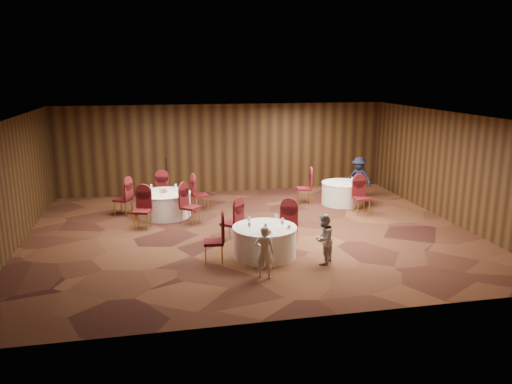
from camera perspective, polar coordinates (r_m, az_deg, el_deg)
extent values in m
plane|color=black|center=(13.83, -0.65, -4.67)|extent=(12.00, 12.00, 0.00)
plane|color=silver|center=(13.17, -0.69, 8.66)|extent=(12.00, 12.00, 0.00)
plane|color=black|center=(18.27, -3.65, 4.99)|extent=(12.00, 0.00, 12.00)
plane|color=black|center=(8.71, 5.60, -4.81)|extent=(12.00, 0.00, 12.00)
plane|color=black|center=(13.64, -26.26, 0.61)|extent=(0.00, 10.00, 10.00)
plane|color=black|center=(15.67, 21.44, 2.61)|extent=(0.00, 10.00, 10.00)
cylinder|color=white|center=(12.02, 0.98, -5.73)|extent=(1.51, 1.51, 0.72)
cylinder|color=white|center=(11.90, 0.99, -4.07)|extent=(1.54, 1.54, 0.03)
cylinder|color=white|center=(15.55, -10.45, -1.43)|extent=(1.61, 1.61, 0.72)
cylinder|color=white|center=(15.46, -10.51, -0.12)|extent=(1.64, 1.64, 0.03)
cylinder|color=white|center=(16.92, 9.85, -0.17)|extent=(1.38, 1.38, 0.72)
cylinder|color=white|center=(16.83, 9.90, 1.04)|extent=(1.40, 1.40, 0.03)
cylinder|color=silver|center=(12.24, 2.31, -3.49)|extent=(0.06, 0.06, 0.01)
cylinder|color=silver|center=(12.22, 2.31, -3.23)|extent=(0.01, 0.01, 0.11)
cone|color=silver|center=(12.19, 2.32, -2.76)|extent=(0.08, 0.08, 0.10)
cylinder|color=silver|center=(11.50, 1.10, -4.61)|extent=(0.06, 0.06, 0.01)
cylinder|color=silver|center=(11.48, 1.11, -4.34)|extent=(0.01, 0.01, 0.11)
cone|color=silver|center=(11.45, 1.11, -3.84)|extent=(0.08, 0.08, 0.10)
cylinder|color=silver|center=(11.58, -0.76, -4.49)|extent=(0.06, 0.06, 0.01)
cylinder|color=silver|center=(11.56, -0.76, -4.22)|extent=(0.01, 0.01, 0.11)
cone|color=silver|center=(11.53, -0.77, -3.72)|extent=(0.08, 0.08, 0.10)
cylinder|color=silver|center=(12.01, -0.81, -3.81)|extent=(0.06, 0.06, 0.01)
cylinder|color=silver|center=(11.99, -0.82, -3.55)|extent=(0.01, 0.01, 0.11)
cone|color=silver|center=(11.96, -0.82, -3.07)|extent=(0.08, 0.08, 0.10)
cylinder|color=silver|center=(11.76, 3.00, -4.22)|extent=(0.06, 0.06, 0.01)
cylinder|color=silver|center=(11.74, 3.01, -3.95)|extent=(0.01, 0.01, 0.11)
cone|color=silver|center=(11.71, 3.01, -3.46)|extent=(0.08, 0.08, 0.10)
cylinder|color=white|center=(11.40, 1.59, -4.77)|extent=(0.15, 0.15, 0.01)
sphere|color=#9E6B33|center=(11.39, 1.59, -4.57)|extent=(0.08, 0.08, 0.08)
cylinder|color=white|center=(11.80, 3.80, -4.14)|extent=(0.15, 0.15, 0.01)
sphere|color=#9E6B33|center=(11.79, 3.80, -3.96)|extent=(0.08, 0.08, 0.08)
cylinder|color=white|center=(12.37, 3.05, -3.29)|extent=(0.15, 0.15, 0.01)
sphere|color=#9E6B33|center=(12.36, 3.05, -3.11)|extent=(0.08, 0.08, 0.08)
cylinder|color=silver|center=(15.61, -9.14, 0.14)|extent=(0.06, 0.06, 0.01)
cylinder|color=silver|center=(15.59, -9.14, 0.34)|extent=(0.01, 0.01, 0.11)
cone|color=silver|center=(15.57, -9.16, 0.72)|extent=(0.08, 0.08, 0.10)
cylinder|color=silver|center=(15.70, -11.87, 0.10)|extent=(0.06, 0.06, 0.01)
cylinder|color=silver|center=(15.69, -11.88, 0.30)|extent=(0.01, 0.01, 0.11)
cone|color=silver|center=(15.67, -11.90, 0.68)|extent=(0.08, 0.08, 0.10)
cylinder|color=silver|center=(15.07, -10.82, -0.42)|extent=(0.06, 0.06, 0.01)
cylinder|color=silver|center=(15.05, -10.83, -0.21)|extent=(0.01, 0.01, 0.11)
cone|color=silver|center=(15.03, -10.85, 0.18)|extent=(0.08, 0.08, 0.10)
cylinder|color=brown|center=(15.45, -10.52, 0.04)|extent=(0.22, 0.22, 0.06)
sphere|color=#9E6B33|center=(15.45, -10.64, 0.27)|extent=(0.07, 0.07, 0.07)
sphere|color=#9E6B33|center=(15.42, -10.38, 0.25)|extent=(0.07, 0.07, 0.07)
cylinder|color=silver|center=(16.72, 10.92, 0.97)|extent=(0.06, 0.06, 0.01)
cylinder|color=silver|center=(16.71, 10.93, 1.16)|extent=(0.01, 0.01, 0.11)
cone|color=silver|center=(16.69, 10.95, 1.51)|extent=(0.08, 0.08, 0.10)
cylinder|color=black|center=(17.48, -10.07, -0.91)|extent=(0.24, 0.24, 0.02)
cylinder|color=black|center=(17.31, -10.17, 1.45)|extent=(0.02, 0.02, 1.46)
cylinder|color=black|center=(17.23, -10.27, 3.75)|extent=(0.04, 0.12, 0.04)
imported|color=silver|center=(10.74, 0.99, -6.89)|extent=(0.50, 0.42, 1.16)
imported|color=#AAAAAE|center=(11.61, 7.71, -5.35)|extent=(0.71, 0.73, 1.18)
imported|color=black|center=(17.82, 11.65, 1.65)|extent=(1.04, 1.04, 1.44)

